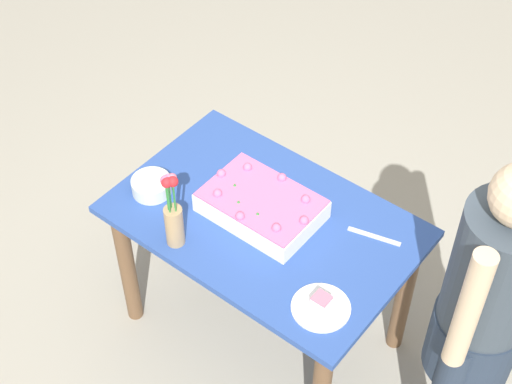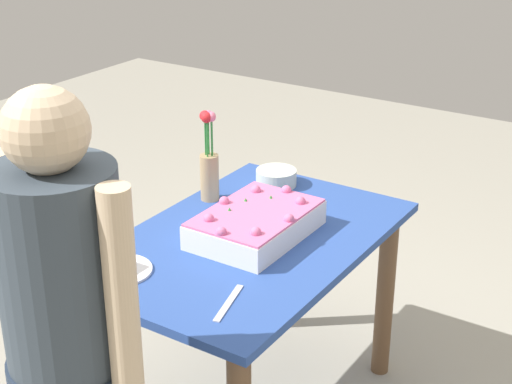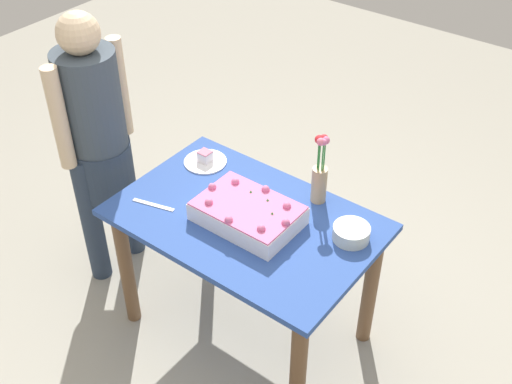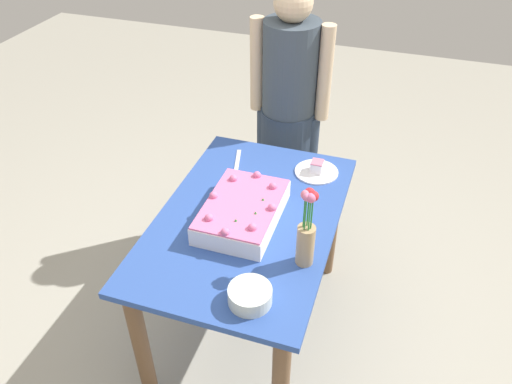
% 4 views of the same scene
% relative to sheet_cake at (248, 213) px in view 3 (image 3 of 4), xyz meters
% --- Properties ---
extents(ground_plane, '(8.00, 8.00, 0.00)m').
position_rel_sheet_cake_xyz_m(ground_plane, '(0.03, -0.01, -0.79)').
color(ground_plane, '#A39E8F').
extents(dining_table, '(1.17, 0.76, 0.74)m').
position_rel_sheet_cake_xyz_m(dining_table, '(0.03, -0.01, -0.19)').
color(dining_table, '#2D4D9C').
rests_on(dining_table, ground_plane).
extents(sheet_cake, '(0.44, 0.30, 0.12)m').
position_rel_sheet_cake_xyz_m(sheet_cake, '(0.00, 0.00, 0.00)').
color(sheet_cake, white).
rests_on(sheet_cake, dining_table).
extents(serving_plate_with_slice, '(0.21, 0.21, 0.06)m').
position_rel_sheet_cake_xyz_m(serving_plate_with_slice, '(0.44, -0.23, -0.03)').
color(serving_plate_with_slice, white).
rests_on(serving_plate_with_slice, dining_table).
extents(cake_knife, '(0.21, 0.07, 0.00)m').
position_rel_sheet_cake_xyz_m(cake_knife, '(0.41, 0.17, -0.05)').
color(cake_knife, silver).
rests_on(cake_knife, dining_table).
extents(flower_vase, '(0.07, 0.07, 0.35)m').
position_rel_sheet_cake_xyz_m(flower_vase, '(-0.16, -0.31, 0.10)').
color(flower_vase, tan).
rests_on(flower_vase, dining_table).
extents(fruit_bowl, '(0.16, 0.16, 0.06)m').
position_rel_sheet_cake_xyz_m(fruit_bowl, '(-0.42, -0.18, -0.02)').
color(fruit_bowl, silver).
rests_on(fruit_bowl, dining_table).
extents(person_standing, '(0.31, 0.45, 1.49)m').
position_rel_sheet_cake_xyz_m(person_standing, '(0.91, 0.04, 0.07)').
color(person_standing, '#29364A').
rests_on(person_standing, ground_plane).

